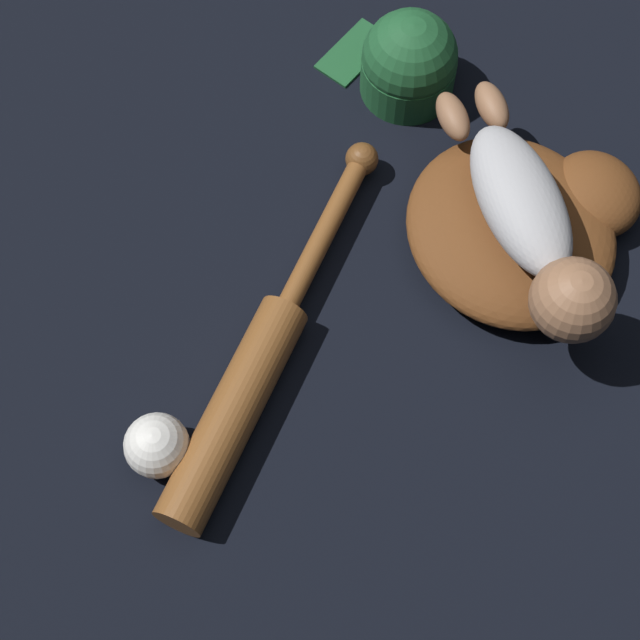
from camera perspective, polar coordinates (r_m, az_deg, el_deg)
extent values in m
plane|color=black|center=(1.44, 11.11, 5.04)|extent=(6.00, 6.00, 0.00)
ellipsoid|color=brown|center=(1.39, 10.13, 4.74)|extent=(0.32, 0.30, 0.07)
ellipsoid|color=brown|center=(1.44, 14.47, 6.44)|extent=(0.14, 0.13, 0.07)
ellipsoid|color=#B2B2B7|center=(1.33, 10.64, 6.29)|extent=(0.22, 0.10, 0.07)
sphere|color=#936647|center=(1.26, 13.31, 1.03)|extent=(0.10, 0.10, 0.10)
ellipsoid|color=#936647|center=(1.42, 9.15, 11.22)|extent=(0.08, 0.04, 0.04)
ellipsoid|color=#936647|center=(1.40, 7.10, 10.72)|extent=(0.08, 0.04, 0.04)
cylinder|color=brown|center=(1.27, -4.66, -4.94)|extent=(0.26, 0.24, 0.06)
cylinder|color=brown|center=(1.37, 0.26, 4.73)|extent=(0.20, 0.18, 0.03)
sphere|color=brown|center=(1.43, 2.25, 8.58)|extent=(0.04, 0.04, 0.04)
sphere|color=white|center=(1.26, -8.70, -6.63)|extent=(0.08, 0.08, 0.08)
cylinder|color=#1E562D|center=(1.52, 4.70, 12.92)|extent=(0.13, 0.13, 0.06)
sphere|color=#1E562D|center=(1.49, 4.81, 13.78)|extent=(0.13, 0.13, 0.13)
cube|color=#1E562D|center=(1.57, 1.82, 14.11)|extent=(0.11, 0.12, 0.01)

